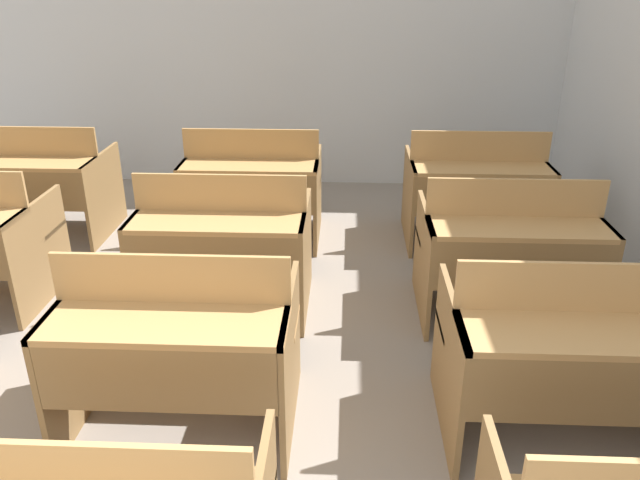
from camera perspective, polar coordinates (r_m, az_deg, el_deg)
wall_back at (r=6.28m, az=-4.58°, el=17.34°), size 5.74×0.06×2.72m
bench_second_center at (r=2.98m, az=-12.81°, el=-9.15°), size 1.05×0.79×0.91m
bench_second_right at (r=3.05m, az=21.60°, el=-9.55°), size 1.05×0.79×0.91m
bench_third_center at (r=3.96m, az=-8.80°, el=-0.27°), size 1.05×0.79×0.91m
bench_third_right at (r=4.00m, az=16.87°, el=-0.77°), size 1.05×0.79×0.91m
bench_back_left at (r=5.54m, az=-24.33°, el=4.86°), size 1.05×0.79×0.91m
bench_back_center at (r=5.00m, az=-6.16°, el=5.02°), size 1.05×0.79×0.91m
bench_back_right at (r=5.06m, az=14.02°, el=4.65°), size 1.05×0.79×0.91m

